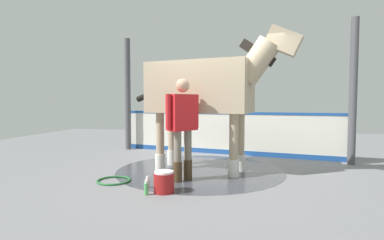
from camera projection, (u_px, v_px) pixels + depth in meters
ground_plane at (213, 171)px, 5.83m from camera, size 16.00×16.00×0.02m
wet_patch at (200, 170)px, 5.86m from camera, size 3.25×3.25×0.00m
barrier_wall at (227, 135)px, 7.66m from camera, size 5.75×1.21×1.09m
roof_post_near at (353, 92)px, 6.33m from camera, size 0.16×0.16×3.11m
roof_post_far at (128, 94)px, 8.42m from camera, size 0.16×0.16×3.11m
horse at (205, 90)px, 5.73m from camera, size 3.25×1.32×2.66m
handler at (183, 122)px, 5.02m from camera, size 0.48×0.56×1.72m
wash_bucket at (164, 182)px, 4.40m from camera, size 0.31×0.31×0.32m
bottle_shampoo at (148, 183)px, 4.64m from camera, size 0.07×0.07×0.18m
bottle_spray at (146, 188)px, 4.29m from camera, size 0.06×0.06×0.21m
hose_coil at (114, 180)px, 5.02m from camera, size 0.56×0.56×0.03m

